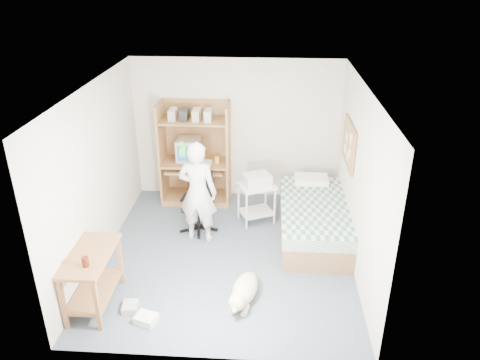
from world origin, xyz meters
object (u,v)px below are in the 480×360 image
at_px(computer_hutch, 196,157).
at_px(office_chair, 199,209).
at_px(side_desk, 92,272).
at_px(dog, 244,291).
at_px(bed, 313,219).
at_px(person, 198,192).
at_px(printer_cart, 256,197).

bearing_deg(computer_hutch, office_chair, -79.49).
relative_size(side_desk, dog, 1.07).
distance_m(computer_hutch, bed, 2.35).
height_order(bed, side_desk, side_desk).
distance_m(person, dog, 1.76).
relative_size(computer_hutch, bed, 0.89).
relative_size(bed, printer_cart, 2.94).
xyz_separation_m(dog, printer_cart, (0.09, 2.04, 0.29)).
bearing_deg(side_desk, office_chair, 61.55).
bearing_deg(computer_hutch, side_desk, -106.14).
distance_m(computer_hutch, office_chair, 1.14).
bearing_deg(computer_hutch, bed, -29.29).
height_order(computer_hutch, bed, computer_hutch).
bearing_deg(computer_hutch, person, -80.11).
xyz_separation_m(side_desk, printer_cart, (1.94, 2.22, -0.05)).
relative_size(office_chair, person, 0.60).
xyz_separation_m(computer_hutch, bed, (2.00, -1.12, -0.53)).
distance_m(computer_hutch, side_desk, 3.08).
bearing_deg(printer_cart, side_desk, -155.27).
relative_size(bed, dog, 2.17).
xyz_separation_m(computer_hutch, printer_cart, (1.09, -0.72, -0.38)).
height_order(person, printer_cart, person).
bearing_deg(bed, person, -173.55).
bearing_deg(person, printer_cart, -135.56).
distance_m(side_desk, dog, 1.89).
relative_size(bed, person, 1.26).
bearing_deg(person, office_chair, -72.65).
bearing_deg(bed, office_chair, 176.78).
xyz_separation_m(bed, printer_cart, (-0.91, 0.40, 0.15)).
height_order(bed, person, person).
relative_size(bed, side_desk, 2.02).
distance_m(office_chair, dog, 1.93).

